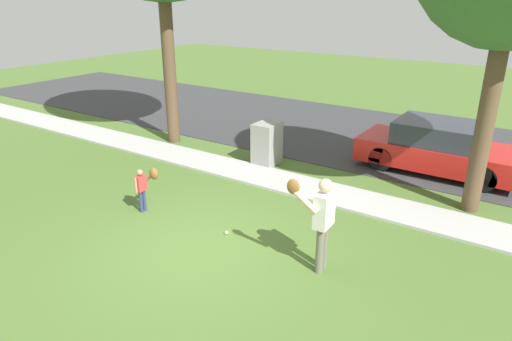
{
  "coord_description": "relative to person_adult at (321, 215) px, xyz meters",
  "views": [
    {
      "loc": [
        5.0,
        -5.48,
        4.45
      ],
      "look_at": [
        0.09,
        1.8,
        1.0
      ],
      "focal_mm": 31.96,
      "sensor_mm": 36.0,
      "label": 1
    }
  ],
  "objects": [
    {
      "name": "ground_plane",
      "position": [
        -2.15,
        2.85,
        -1.04
      ],
      "size": [
        48.0,
        48.0,
        0.0
      ],
      "primitive_type": "plane",
      "color": "#4C6B2D"
    },
    {
      "name": "sidewalk_strip",
      "position": [
        -2.15,
        2.95,
        -1.01
      ],
      "size": [
        36.0,
        1.2,
        0.06
      ],
      "primitive_type": "cube",
      "color": "#B2B2AD",
      "rests_on": "ground"
    },
    {
      "name": "road_surface",
      "position": [
        -2.15,
        7.95,
        -1.03
      ],
      "size": [
        36.0,
        6.8,
        0.02
      ],
      "primitive_type": "cube",
      "color": "#38383A",
      "rests_on": "ground"
    },
    {
      "name": "person_adult",
      "position": [
        0.0,
        0.0,
        0.0
      ],
      "size": [
        0.67,
        0.64,
        1.69
      ],
      "rotation": [
        0.0,
        0.0,
        -3.11
      ],
      "color": "#6B6656",
      "rests_on": "ground"
    },
    {
      "name": "person_child",
      "position": [
        -4.09,
        -0.07,
        -0.38
      ],
      "size": [
        0.44,
        0.4,
        1.02
      ],
      "rotation": [
        0.0,
        0.0,
        0.03
      ],
      "color": "navy",
      "rests_on": "ground"
    },
    {
      "name": "baseball",
      "position": [
        -2.04,
        0.09,
        -1.0
      ],
      "size": [
        0.07,
        0.07,
        0.07
      ],
      "primitive_type": "sphere",
      "color": "white",
      "rests_on": "ground"
    },
    {
      "name": "utility_cabinet",
      "position": [
        -3.52,
        3.85,
        -0.46
      ],
      "size": [
        0.6,
        0.72,
        1.16
      ],
      "primitive_type": "cube",
      "color": "gray",
      "rests_on": "ground"
    },
    {
      "name": "parked_hatchback_red",
      "position": [
        0.5,
        5.9,
        -0.38
      ],
      "size": [
        4.0,
        1.75,
        1.33
      ],
      "rotation": [
        0.0,
        0.0,
        3.14
      ],
      "color": "red",
      "rests_on": "road_surface"
    }
  ]
}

